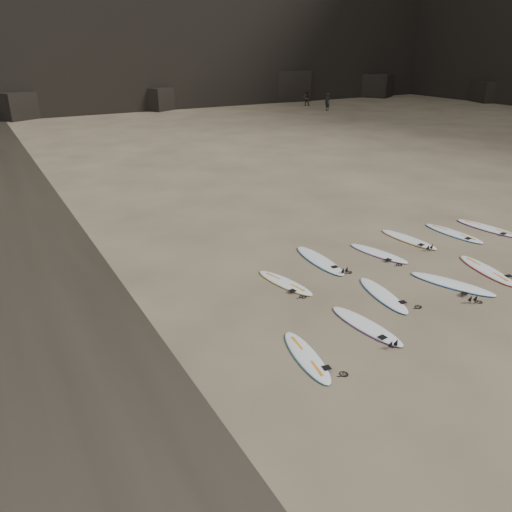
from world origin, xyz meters
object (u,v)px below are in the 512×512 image
(surfboard_9, at_px, (453,233))
(surfboard_10, at_px, (488,228))
(surfboard_4, at_px, (487,270))
(surfboard_7, at_px, (378,253))
(surfboard_3, at_px, (452,284))
(surfboard_5, at_px, (285,283))
(surfboard_0, at_px, (307,356))
(surfboard_2, at_px, (383,295))
(surfboard_1, at_px, (366,325))
(surfboard_8, at_px, (408,239))
(person_b, at_px, (306,98))
(surfboard_6, at_px, (319,260))
(person_a, at_px, (327,102))

(surfboard_9, relative_size, surfboard_10, 0.96)
(surfboard_4, relative_size, surfboard_7, 1.06)
(surfboard_3, relative_size, surfboard_5, 1.15)
(surfboard_4, xyz_separation_m, surfboard_10, (3.43, 2.56, 0.00))
(surfboard_0, relative_size, surfboard_3, 0.88)
(surfboard_2, bearing_deg, surfboard_1, -135.11)
(surfboard_8, relative_size, surfboard_9, 0.97)
(surfboard_10, relative_size, person_b, 1.53)
(surfboard_8, bearing_deg, surfboard_1, -150.09)
(surfboard_6, relative_size, surfboard_10, 1.01)
(surfboard_3, bearing_deg, surfboard_9, 18.02)
(surfboard_3, xyz_separation_m, surfboard_7, (-0.30, 2.92, -0.00))
(surfboard_4, xyz_separation_m, surfboard_8, (-0.18, 3.25, 0.00))
(surfboard_10, bearing_deg, person_b, 57.32)
(surfboard_0, height_order, surfboard_1, surfboard_1)
(surfboard_2, relative_size, surfboard_10, 0.89)
(surfboard_1, bearing_deg, surfboard_2, 28.86)
(surfboard_3, distance_m, surfboard_9, 4.65)
(surfboard_0, height_order, surfboard_7, surfboard_7)
(person_a, relative_size, person_b, 1.02)
(surfboard_2, relative_size, person_a, 1.35)
(surfboard_6, xyz_separation_m, surfboard_10, (7.66, -0.74, -0.00))
(person_a, bearing_deg, surfboard_7, -32.85)
(surfboard_0, xyz_separation_m, surfboard_10, (11.24, 3.63, 0.01))
(surfboard_3, relative_size, surfboard_10, 0.96)
(surfboard_3, bearing_deg, person_b, 38.81)
(surfboard_0, height_order, surfboard_10, surfboard_10)
(surfboard_10, bearing_deg, surfboard_0, -169.89)
(surfboard_1, xyz_separation_m, surfboard_9, (7.46, 3.55, 0.00))
(surfboard_5, bearing_deg, surfboard_2, -57.36)
(surfboard_4, height_order, surfboard_5, surfboard_4)
(surfboard_5, relative_size, person_b, 1.28)
(surfboard_1, relative_size, surfboard_2, 1.01)
(surfboard_1, bearing_deg, surfboard_5, 93.26)
(surfboard_6, distance_m, person_a, 40.29)
(surfboard_5, height_order, surfboard_8, surfboard_8)
(surfboard_6, bearing_deg, surfboard_7, -9.96)
(surfboard_10, xyz_separation_m, person_b, (17.39, 37.48, 0.83))
(surfboard_5, distance_m, surfboard_10, 9.58)
(surfboard_8, xyz_separation_m, surfboard_10, (3.61, -0.69, 0.00))
(surfboard_7, bearing_deg, surfboard_0, -158.94)
(surfboard_8, bearing_deg, surfboard_2, -149.50)
(surfboard_0, distance_m, surfboard_7, 6.91)
(surfboard_0, bearing_deg, surfboard_8, 39.45)
(surfboard_4, bearing_deg, surfboard_3, -163.47)
(surfboard_5, distance_m, surfboard_7, 4.09)
(surfboard_6, height_order, person_a, person_a)
(surfboard_6, bearing_deg, surfboard_8, 2.69)
(surfboard_2, xyz_separation_m, surfboard_10, (7.53, 2.19, 0.01))
(surfboard_2, height_order, surfboard_10, surfboard_10)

